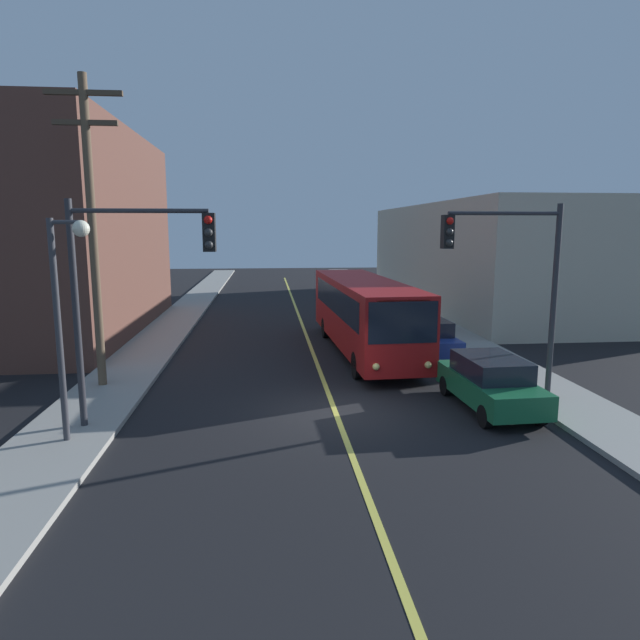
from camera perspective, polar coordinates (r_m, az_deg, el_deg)
ground_plane at (r=16.62m, az=1.59°, el=-9.50°), size 120.00×120.00×0.00m
sidewalk_left at (r=26.66m, az=-16.87°, el=-2.46°), size 2.50×90.00×0.15m
sidewalk_right at (r=27.72m, az=13.99°, el=-1.88°), size 2.50×90.00×0.15m
lane_stripe_center at (r=31.12m, az=-1.85°, el=-0.50°), size 0.16×60.00×0.01m
building_left_brick at (r=31.73m, az=-27.13°, el=7.95°), size 10.00×17.31×10.24m
building_right_warehouse at (r=41.47m, az=17.95°, el=6.41°), size 12.00×27.18×7.00m
city_bus at (r=24.03m, az=4.51°, el=0.88°), size 3.07×12.24×3.20m
parked_car_green at (r=17.41m, az=17.21°, el=-6.14°), size 1.97×4.47×1.62m
parked_car_blue at (r=23.76m, az=10.94°, el=-1.76°), size 1.89×4.43×1.62m
parked_car_silver at (r=30.67m, az=7.56°, el=0.85°), size 1.86×4.42×1.62m
utility_pole_near at (r=19.59m, az=-22.58°, el=9.56°), size 2.40×0.28×10.05m
traffic_signal_left_corner at (r=15.17m, az=-18.70°, el=4.82°), size 3.75×0.48×6.00m
traffic_signal_right_corner at (r=17.86m, az=18.97°, el=5.44°), size 3.75×0.48×6.00m
street_lamp_left at (r=14.64m, az=-24.88°, el=2.08°), size 0.98×0.40×5.50m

